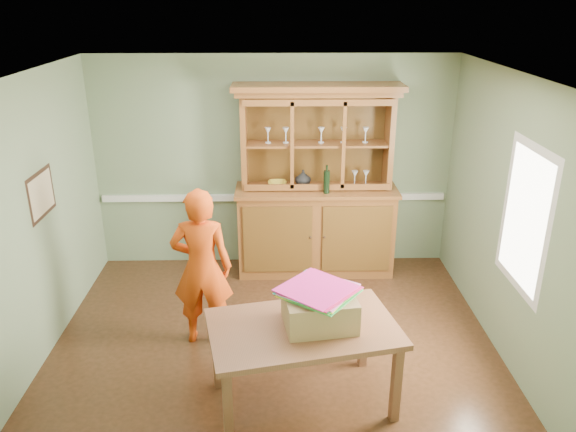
{
  "coord_description": "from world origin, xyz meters",
  "views": [
    {
      "loc": [
        0.04,
        -4.85,
        3.35
      ],
      "look_at": [
        0.15,
        0.4,
        1.26
      ],
      "focal_mm": 35.0,
      "sensor_mm": 36.0,
      "label": 1
    }
  ],
  "objects_px": {
    "dining_table": "(303,335)",
    "person": "(202,268)",
    "cardboard_box": "(319,310)",
    "china_hutch": "(316,209)"
  },
  "relations": [
    {
      "from": "china_hutch",
      "to": "person",
      "type": "bearing_deg",
      "value": -127.61
    },
    {
      "from": "cardboard_box",
      "to": "person",
      "type": "height_order",
      "value": "person"
    },
    {
      "from": "person",
      "to": "cardboard_box",
      "type": "bearing_deg",
      "value": 139.74
    },
    {
      "from": "china_hutch",
      "to": "cardboard_box",
      "type": "distance_m",
      "value": 2.57
    },
    {
      "from": "dining_table",
      "to": "person",
      "type": "bearing_deg",
      "value": 122.16
    },
    {
      "from": "cardboard_box",
      "to": "person",
      "type": "distance_m",
      "value": 1.46
    },
    {
      "from": "china_hutch",
      "to": "person",
      "type": "relative_size",
      "value": 1.43
    },
    {
      "from": "dining_table",
      "to": "cardboard_box",
      "type": "height_order",
      "value": "cardboard_box"
    },
    {
      "from": "china_hutch",
      "to": "person",
      "type": "distance_m",
      "value": 2.02
    },
    {
      "from": "person",
      "to": "dining_table",
      "type": "bearing_deg",
      "value": 135.32
    }
  ]
}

